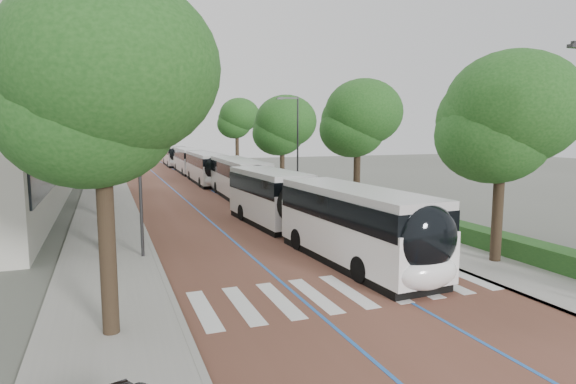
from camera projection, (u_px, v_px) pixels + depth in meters
name	position (u px, v px, depth m)	size (l,w,h in m)	color
ground	(356.00, 302.00, 15.67)	(160.00, 160.00, 0.00)	#51544C
road	(179.00, 181.00, 52.75)	(11.00, 140.00, 0.02)	brown
sidewalk_left	(106.00, 183.00, 50.10)	(4.00, 140.00, 0.12)	#9C9994
sidewalk_right	(245.00, 178.00, 55.39)	(4.00, 140.00, 0.12)	#9C9994
kerb_left	(125.00, 183.00, 50.77)	(0.20, 140.00, 0.14)	gray
kerb_right	(229.00, 179.00, 54.72)	(0.20, 140.00, 0.14)	gray
zebra_crossing	(347.00, 291.00, 16.67)	(10.55, 3.60, 0.01)	silver
lane_line_left	(164.00, 181.00, 52.19)	(0.12, 126.00, 0.01)	#235CB2
lane_line_right	(193.00, 180.00, 53.32)	(0.12, 126.00, 0.01)	#235CB2
hedge	(562.00, 260.00, 18.82)	(1.20, 14.00, 0.80)	#164018
streetlight_far	(296.00, 140.00, 37.79)	(1.82, 0.20, 8.00)	#2E2F31
lamp_post_left	(139.00, 164.00, 20.41)	(0.14, 0.14, 8.00)	#2E2F31
trees_left	(102.00, 111.00, 33.21)	(6.33, 60.33, 9.92)	black
trees_right	(314.00, 124.00, 36.96)	(5.58, 47.15, 8.84)	black
lead_bus	(312.00, 211.00, 23.42)	(3.56, 18.51, 3.20)	black
bus_queued_0	(240.00, 179.00, 38.83)	(2.94, 12.48, 3.20)	white
bus_queued_1	(206.00, 168.00, 50.18)	(2.85, 12.46, 3.20)	white
bus_queued_2	(189.00, 161.00, 62.48)	(2.82, 12.45, 3.20)	white
bus_queued_3	(174.00, 155.00, 75.32)	(2.96, 12.48, 3.20)	white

